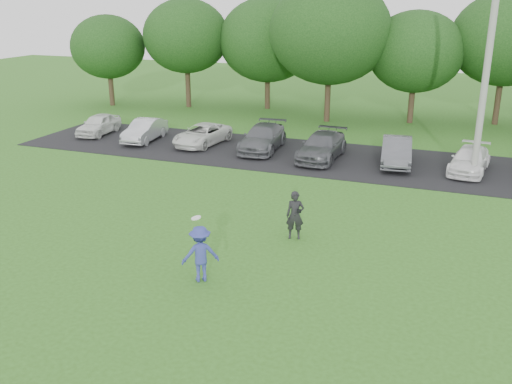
% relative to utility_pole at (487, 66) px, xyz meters
% --- Properties ---
extents(ground, '(100.00, 100.00, 0.00)m').
position_rel_utility_pole_xyz_m(ground, '(-6.89, -11.86, -4.86)').
color(ground, '#33631C').
rests_on(ground, ground).
extents(parking_lot, '(32.00, 6.50, 0.03)m').
position_rel_utility_pole_xyz_m(parking_lot, '(-6.89, 1.14, -4.85)').
color(parking_lot, black).
rests_on(parking_lot, ground).
extents(utility_pole, '(0.28, 0.28, 9.72)m').
position_rel_utility_pole_xyz_m(utility_pole, '(0.00, 0.00, 0.00)').
color(utility_pole, '#9E9E99').
rests_on(utility_pole, ground).
extents(frisbee_player, '(1.20, 1.09, 1.94)m').
position_rel_utility_pole_xyz_m(frisbee_player, '(-6.98, -12.48, -4.05)').
color(frisbee_player, '#363E98').
rests_on(frisbee_player, ground).
extents(camera_bystander, '(0.67, 0.53, 1.60)m').
position_rel_utility_pole_xyz_m(camera_bystander, '(-5.39, -8.74, -4.06)').
color(camera_bystander, black).
rests_on(camera_bystander, ground).
extents(parked_cars, '(28.06, 4.97, 1.26)m').
position_rel_utility_pole_xyz_m(parked_cars, '(-6.94, 1.26, -4.25)').
color(parked_cars, white).
rests_on(parked_cars, parking_lot).
extents(tree_row, '(42.39, 9.85, 8.64)m').
position_rel_utility_pole_xyz_m(tree_row, '(-5.38, 10.90, 0.05)').
color(tree_row, '#38281C').
rests_on(tree_row, ground).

